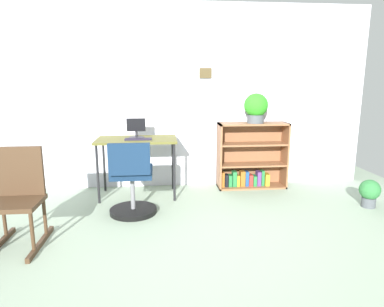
{
  "coord_description": "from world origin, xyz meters",
  "views": [
    {
      "loc": [
        -0.27,
        -2.48,
        1.43
      ],
      "look_at": [
        0.08,
        1.15,
        0.66
      ],
      "focal_mm": 31.49,
      "sensor_mm": 36.0,
      "label": 1
    }
  ],
  "objects_px": {
    "desk": "(137,144)",
    "office_chair": "(132,183)",
    "monitor": "(136,129)",
    "potted_plant_floor": "(370,192)",
    "keyboard": "(138,139)",
    "bookshelf_low": "(250,159)",
    "rocking_chair": "(18,196)",
    "potted_plant_on_shelf": "(256,107)"
  },
  "relations": [
    {
      "from": "desk",
      "to": "monitor",
      "type": "distance_m",
      "value": 0.18
    },
    {
      "from": "potted_plant_floor",
      "to": "monitor",
      "type": "bearing_deg",
      "value": 165.27
    },
    {
      "from": "office_chair",
      "to": "bookshelf_low",
      "type": "distance_m",
      "value": 1.79
    },
    {
      "from": "potted_plant_on_shelf",
      "to": "keyboard",
      "type": "bearing_deg",
      "value": -169.11
    },
    {
      "from": "desk",
      "to": "monitor",
      "type": "relative_size",
      "value": 4.0
    },
    {
      "from": "desk",
      "to": "office_chair",
      "type": "bearing_deg",
      "value": -91.92
    },
    {
      "from": "desk",
      "to": "potted_plant_floor",
      "type": "distance_m",
      "value": 2.83
    },
    {
      "from": "office_chair",
      "to": "potted_plant_floor",
      "type": "relative_size",
      "value": 2.55
    },
    {
      "from": "monitor",
      "to": "potted_plant_floor",
      "type": "distance_m",
      "value": 2.88
    },
    {
      "from": "rocking_chair",
      "to": "bookshelf_low",
      "type": "height_order",
      "value": "bookshelf_low"
    },
    {
      "from": "potted_plant_on_shelf",
      "to": "potted_plant_floor",
      "type": "xyz_separation_m",
      "value": [
        1.14,
        -0.87,
        -0.92
      ]
    },
    {
      "from": "keyboard",
      "to": "office_chair",
      "type": "bearing_deg",
      "value": -95.09
    },
    {
      "from": "bookshelf_low",
      "to": "rocking_chair",
      "type": "bearing_deg",
      "value": -149.53
    },
    {
      "from": "keyboard",
      "to": "bookshelf_low",
      "type": "xyz_separation_m",
      "value": [
        1.5,
        0.35,
        -0.36
      ]
    },
    {
      "from": "desk",
      "to": "office_chair",
      "type": "relative_size",
      "value": 1.19
    },
    {
      "from": "keyboard",
      "to": "desk",
      "type": "bearing_deg",
      "value": 105.65
    },
    {
      "from": "desk",
      "to": "rocking_chair",
      "type": "distance_m",
      "value": 1.57
    },
    {
      "from": "desk",
      "to": "potted_plant_floor",
      "type": "bearing_deg",
      "value": -13.89
    },
    {
      "from": "potted_plant_on_shelf",
      "to": "potted_plant_floor",
      "type": "distance_m",
      "value": 1.7
    },
    {
      "from": "keyboard",
      "to": "potted_plant_on_shelf",
      "type": "relative_size",
      "value": 0.82
    },
    {
      "from": "keyboard",
      "to": "bookshelf_low",
      "type": "distance_m",
      "value": 1.58
    },
    {
      "from": "monitor",
      "to": "office_chair",
      "type": "bearing_deg",
      "value": -91.45
    },
    {
      "from": "rocking_chair",
      "to": "potted_plant_on_shelf",
      "type": "height_order",
      "value": "potted_plant_on_shelf"
    },
    {
      "from": "bookshelf_low",
      "to": "potted_plant_floor",
      "type": "height_order",
      "value": "bookshelf_low"
    },
    {
      "from": "potted_plant_on_shelf",
      "to": "desk",
      "type": "bearing_deg",
      "value": -172.78
    },
    {
      "from": "potted_plant_floor",
      "to": "keyboard",
      "type": "bearing_deg",
      "value": 167.96
    },
    {
      "from": "keyboard",
      "to": "potted_plant_floor",
      "type": "relative_size",
      "value": 1.0
    },
    {
      "from": "bookshelf_low",
      "to": "potted_plant_on_shelf",
      "type": "bearing_deg",
      "value": -57.15
    },
    {
      "from": "office_chair",
      "to": "bookshelf_low",
      "type": "height_order",
      "value": "bookshelf_low"
    },
    {
      "from": "keyboard",
      "to": "potted_plant_on_shelf",
      "type": "height_order",
      "value": "potted_plant_on_shelf"
    },
    {
      "from": "keyboard",
      "to": "office_chair",
      "type": "xyz_separation_m",
      "value": [
        -0.05,
        -0.55,
        -0.39
      ]
    },
    {
      "from": "potted_plant_on_shelf",
      "to": "potted_plant_floor",
      "type": "relative_size",
      "value": 1.21
    },
    {
      "from": "office_chair",
      "to": "rocking_chair",
      "type": "height_order",
      "value": "rocking_chair"
    },
    {
      "from": "monitor",
      "to": "potted_plant_floor",
      "type": "xyz_separation_m",
      "value": [
        2.71,
        -0.71,
        -0.67
      ]
    },
    {
      "from": "monitor",
      "to": "keyboard",
      "type": "xyz_separation_m",
      "value": [
        0.03,
        -0.14,
        -0.1
      ]
    },
    {
      "from": "monitor",
      "to": "keyboard",
      "type": "distance_m",
      "value": 0.18
    },
    {
      "from": "bookshelf_low",
      "to": "potted_plant_on_shelf",
      "type": "height_order",
      "value": "potted_plant_on_shelf"
    },
    {
      "from": "desk",
      "to": "potted_plant_floor",
      "type": "height_order",
      "value": "desk"
    },
    {
      "from": "keyboard",
      "to": "rocking_chair",
      "type": "xyz_separation_m",
      "value": [
        -1.0,
        -1.12,
        -0.31
      ]
    },
    {
      "from": "rocking_chair",
      "to": "potted_plant_floor",
      "type": "height_order",
      "value": "rocking_chair"
    },
    {
      "from": "potted_plant_on_shelf",
      "to": "potted_plant_floor",
      "type": "height_order",
      "value": "potted_plant_on_shelf"
    },
    {
      "from": "office_chair",
      "to": "potted_plant_floor",
      "type": "bearing_deg",
      "value": -0.38
    }
  ]
}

